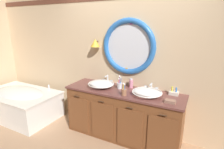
# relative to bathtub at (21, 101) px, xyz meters

# --- Properties ---
(ground_plane) EXTENTS (14.00, 14.00, 0.00)m
(ground_plane) POSITION_rel_bathtub_xyz_m (2.12, 0.07, -0.33)
(ground_plane) COLOR tan
(back_wall_assembly) EXTENTS (6.40, 0.26, 2.60)m
(back_wall_assembly) POSITION_rel_bathtub_xyz_m (2.12, 0.65, 0.99)
(back_wall_assembly) COLOR #D6B78E
(back_wall_assembly) RESTS_ON ground_plane
(vanity_counter) EXTENTS (1.96, 0.61, 0.84)m
(vanity_counter) POSITION_rel_bathtub_xyz_m (2.20, 0.33, 0.10)
(vanity_counter) COLOR brown
(vanity_counter) RESTS_ON ground_plane
(bathtub) EXTENTS (1.58, 0.95, 0.64)m
(bathtub) POSITION_rel_bathtub_xyz_m (0.00, 0.00, 0.00)
(bathtub) COLOR white
(bathtub) RESTS_ON ground_plane
(sink_basin_left) EXTENTS (0.45, 0.45, 0.12)m
(sink_basin_left) POSITION_rel_bathtub_xyz_m (1.79, 0.30, 0.58)
(sink_basin_left) COLOR white
(sink_basin_left) RESTS_ON vanity_counter
(sink_basin_right) EXTENTS (0.46, 0.46, 0.10)m
(sink_basin_right) POSITION_rel_bathtub_xyz_m (2.60, 0.30, 0.57)
(sink_basin_right) COLOR white
(sink_basin_right) RESTS_ON vanity_counter
(faucet_set_left) EXTENTS (0.21, 0.12, 0.16)m
(faucet_set_left) POSITION_rel_bathtub_xyz_m (1.79, 0.54, 0.58)
(faucet_set_left) COLOR silver
(faucet_set_left) RESTS_ON vanity_counter
(faucet_set_right) EXTENTS (0.23, 0.12, 0.13)m
(faucet_set_right) POSITION_rel_bathtub_xyz_m (2.60, 0.53, 0.57)
(faucet_set_right) COLOR silver
(faucet_set_right) RESTS_ON vanity_counter
(toothbrush_holder_left) EXTENTS (0.09, 0.09, 0.22)m
(toothbrush_holder_left) POSITION_rel_bathtub_xyz_m (2.10, 0.39, 0.57)
(toothbrush_holder_left) COLOR silver
(toothbrush_holder_left) RESTS_ON vanity_counter
(toothbrush_holder_right) EXTENTS (0.08, 0.08, 0.20)m
(toothbrush_holder_right) POSITION_rel_bathtub_xyz_m (2.29, 0.15, 0.57)
(toothbrush_holder_right) COLOR #996647
(toothbrush_holder_right) RESTS_ON vanity_counter
(soap_dispenser) EXTENTS (0.07, 0.07, 0.17)m
(soap_dispenser) POSITION_rel_bathtub_xyz_m (2.26, 0.52, 0.59)
(soap_dispenser) COLOR pink
(soap_dispenser) RESTS_ON vanity_counter
(folded_hand_towel) EXTENTS (0.15, 0.10, 0.04)m
(folded_hand_towel) POSITION_rel_bathtub_xyz_m (2.97, 0.19, 0.54)
(folded_hand_towel) COLOR #936B56
(folded_hand_towel) RESTS_ON vanity_counter
(toiletry_basket) EXTENTS (0.14, 0.11, 0.13)m
(toiletry_basket) POSITION_rel_bathtub_xyz_m (2.96, 0.52, 0.55)
(toiletry_basket) COLOR beige
(toiletry_basket) RESTS_ON vanity_counter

